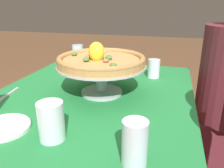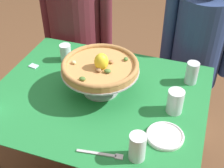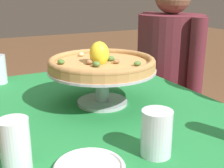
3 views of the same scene
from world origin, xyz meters
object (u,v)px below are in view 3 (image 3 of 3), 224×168
(pizza_stand, at_px, (102,79))
(side_plate, at_px, (89,168))
(water_glass_back_left, at_px, (114,68))
(water_glass_front_right, at_px, (16,148))
(pizza, at_px, (102,63))
(diner_left, at_px, (168,84))
(sugar_packet, at_px, (79,73))
(water_glass_side_right, at_px, (156,136))

(pizza_stand, distance_m, side_plate, 0.43)
(water_glass_back_left, distance_m, side_plate, 0.77)
(pizza_stand, height_order, water_glass_front_right, pizza_stand)
(water_glass_front_right, bearing_deg, pizza, 128.98)
(water_glass_back_left, bearing_deg, pizza, -34.43)
(water_glass_back_left, distance_m, diner_left, 0.48)
(pizza, xyz_separation_m, water_glass_back_left, (-0.29, 0.20, -0.11))
(water_glass_front_right, distance_m, sugar_packet, 0.83)
(pizza, xyz_separation_m, diner_left, (-0.42, 0.62, -0.28))
(pizza_stand, height_order, water_glass_side_right, pizza_stand)
(water_glass_front_right, distance_m, water_glass_back_left, 0.79)
(side_plate, bearing_deg, water_glass_side_right, 87.65)
(pizza, bearing_deg, water_glass_back_left, 145.57)
(water_glass_back_left, height_order, sugar_packet, water_glass_back_left)
(side_plate, height_order, sugar_packet, side_plate)
(pizza_stand, height_order, water_glass_back_left, pizza_stand)
(water_glass_side_right, distance_m, diner_left, 1.04)
(pizza, relative_size, water_glass_front_right, 3.05)
(water_glass_front_right, bearing_deg, water_glass_back_left, 136.29)
(side_plate, xyz_separation_m, sugar_packet, (-0.80, 0.28, -0.01))
(pizza, relative_size, water_glass_side_right, 3.18)
(water_glass_side_right, xyz_separation_m, diner_left, (-0.79, 0.65, -0.18))
(water_glass_side_right, xyz_separation_m, side_plate, (-0.01, -0.17, -0.04))
(water_glass_front_right, relative_size, side_plate, 0.75)
(pizza_stand, bearing_deg, pizza, -56.01)
(water_glass_back_left, bearing_deg, diner_left, 106.94)
(pizza, distance_m, water_glass_side_right, 0.39)
(pizza, distance_m, water_glass_front_right, 0.46)
(pizza_stand, bearing_deg, side_plate, -29.40)
(water_glass_front_right, bearing_deg, pizza_stand, 128.97)
(water_glass_side_right, bearing_deg, water_glass_front_right, -106.38)
(sugar_packet, bearing_deg, side_plate, -19.47)
(pizza_stand, relative_size, pizza, 1.02)
(side_plate, bearing_deg, water_glass_back_left, 148.35)
(diner_left, bearing_deg, pizza_stand, -56.08)
(sugar_packet, xyz_separation_m, diner_left, (0.02, 0.55, -0.14))
(side_plate, relative_size, sugar_packet, 3.25)
(pizza_stand, xyz_separation_m, water_glass_back_left, (-0.29, 0.20, -0.05))
(pizza_stand, xyz_separation_m, water_glass_front_right, (0.28, -0.35, -0.04))
(water_glass_front_right, xyz_separation_m, diner_left, (-0.70, 0.97, -0.19))
(water_glass_back_left, bearing_deg, water_glass_side_right, -19.11)
(pizza, bearing_deg, sugar_packet, 169.89)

